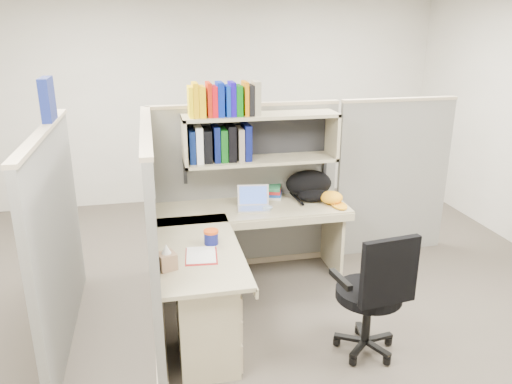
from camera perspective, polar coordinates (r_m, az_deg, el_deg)
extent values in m
plane|color=#3B362D|center=(4.38, 1.20, -13.30)|extent=(6.00, 6.00, 0.00)
plane|color=#B9B4A7|center=(6.74, -4.67, 10.39)|extent=(6.00, 0.00, 6.00)
cube|color=#5E5E59|center=(4.84, -1.17, 0.38)|extent=(1.80, 0.06, 1.60)
cube|color=tan|center=(4.65, -1.24, 9.95)|extent=(1.80, 0.08, 0.03)
cube|color=#5E5E59|center=(3.92, -11.66, -4.57)|extent=(0.06, 1.80, 1.60)
cube|color=tan|center=(3.68, -12.50, 7.16)|extent=(0.08, 1.80, 0.03)
cube|color=#5E5E59|center=(3.99, -21.78, -5.17)|extent=(0.06, 1.80, 1.60)
cube|color=#5E5E59|center=(5.34, 15.38, 1.47)|extent=(1.20, 0.06, 1.60)
cube|color=navy|center=(4.07, -22.73, 9.74)|extent=(0.07, 0.27, 0.32)
cube|color=white|center=(3.93, -11.60, 1.69)|extent=(0.00, 0.21, 0.28)
cube|color=gray|center=(4.49, 0.52, 8.73)|extent=(1.40, 0.34, 0.03)
cube|color=gray|center=(4.58, 0.51, 3.67)|extent=(1.40, 0.34, 0.03)
cube|color=gray|center=(4.43, -8.20, 5.71)|extent=(0.03, 0.34, 0.44)
cube|color=gray|center=(4.72, 8.71, 6.49)|extent=(0.03, 0.34, 0.44)
cube|color=black|center=(4.68, 0.09, 6.59)|extent=(1.38, 0.01, 0.41)
cube|color=yellow|center=(4.35, -7.53, 10.19)|extent=(0.03, 0.20, 0.26)
cube|color=#E2A704|center=(4.35, -6.97, 10.42)|extent=(0.05, 0.20, 0.29)
cube|color=#E5AF04|center=(4.36, -6.25, 10.26)|extent=(0.06, 0.20, 0.26)
cube|color=#AC1A06|center=(4.37, -5.43, 10.49)|extent=(0.04, 0.20, 0.29)
cube|color=#BE0713|center=(4.37, -4.85, 10.32)|extent=(0.05, 0.20, 0.26)
cube|color=#041B8D|center=(4.38, -4.16, 10.55)|extent=(0.06, 0.20, 0.29)
cube|color=#052CA1|center=(4.39, -3.33, 10.39)|extent=(0.04, 0.20, 0.26)
cube|color=#140597|center=(4.39, -2.77, 10.61)|extent=(0.04, 0.20, 0.29)
cube|color=#075F0B|center=(4.40, -2.07, 10.44)|extent=(0.06, 0.20, 0.26)
cube|color=#CF6F04|center=(4.41, -1.25, 10.66)|extent=(0.04, 0.20, 0.29)
cube|color=black|center=(4.42, -0.70, 10.49)|extent=(0.05, 0.20, 0.26)
cube|color=gray|center=(4.43, -0.01, 10.70)|extent=(0.06, 0.20, 0.29)
cube|color=#061545|center=(4.47, -7.36, 5.25)|extent=(0.05, 0.24, 0.29)
cube|color=silver|center=(4.47, -6.57, 5.49)|extent=(0.06, 0.24, 0.32)
cube|color=black|center=(4.48, -5.65, 5.35)|extent=(0.07, 0.24, 0.29)
cube|color=#071046|center=(4.49, -4.61, 5.60)|extent=(0.05, 0.24, 0.32)
cube|color=#0A470F|center=(4.50, -3.82, 5.46)|extent=(0.06, 0.24, 0.29)
cube|color=black|center=(4.50, -2.91, 5.69)|extent=(0.07, 0.24, 0.32)
cube|color=gray|center=(4.52, -1.88, 5.56)|extent=(0.05, 0.24, 0.29)
cube|color=#070E4E|center=(4.53, -1.10, 5.78)|extent=(0.06, 0.24, 0.32)
cube|color=gray|center=(4.57, -0.38, -1.91)|extent=(1.74, 0.60, 0.03)
cube|color=gray|center=(3.79, -6.50, -6.58)|extent=(0.60, 1.34, 0.03)
cube|color=gray|center=(4.31, 0.44, -3.73)|extent=(1.74, 0.02, 0.07)
cube|color=gray|center=(3.84, -1.99, -6.68)|extent=(0.02, 1.34, 0.07)
cube|color=gray|center=(3.66, -5.70, -14.20)|extent=(0.40, 0.55, 0.68)
cube|color=tan|center=(3.58, -2.40, -11.19)|extent=(0.02, 0.50, 0.16)
cube|color=tan|center=(3.68, -2.36, -13.63)|extent=(0.02, 0.50, 0.16)
cube|color=tan|center=(3.80, -2.32, -16.43)|extent=(0.02, 0.50, 0.22)
cube|color=#B2B2B7|center=(3.58, -2.24, -11.18)|extent=(0.01, 0.12, 0.01)
cube|color=gray|center=(4.94, 8.71, -5.04)|extent=(0.03, 0.55, 0.70)
cylinder|color=navy|center=(3.82, -5.14, -5.25)|extent=(0.11, 0.11, 0.10)
cylinder|color=#D34913|center=(3.80, -5.17, -4.51)|extent=(0.11, 0.11, 0.02)
ellipsoid|color=#8199B7|center=(4.50, 1.31, -1.79)|extent=(0.10, 0.07, 0.04)
cylinder|color=white|center=(4.70, -0.74, -0.53)|extent=(0.07, 0.07, 0.09)
cylinder|color=black|center=(3.74, 12.77, -11.23)|extent=(0.48, 0.48, 0.07)
cube|color=black|center=(3.45, 15.01, -8.83)|extent=(0.42, 0.10, 0.48)
cylinder|color=black|center=(3.84, 12.56, -13.78)|extent=(0.06, 0.06, 0.41)
cylinder|color=black|center=(3.97, 12.30, -16.68)|extent=(0.46, 0.46, 0.10)
cube|color=black|center=(3.56, 9.63, -9.82)|extent=(0.07, 0.27, 0.04)
cube|color=black|center=(3.79, 16.05, -8.43)|extent=(0.07, 0.27, 0.04)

